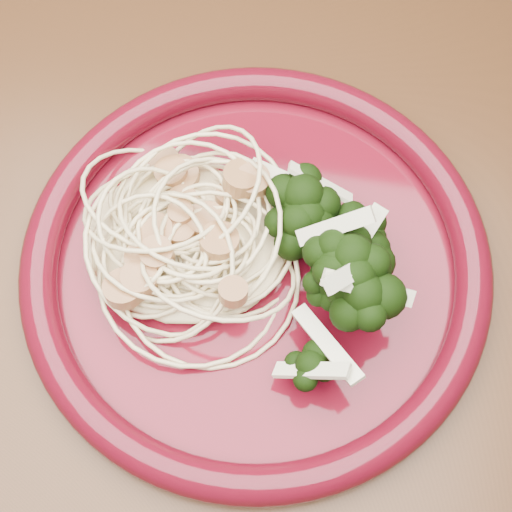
{
  "coord_description": "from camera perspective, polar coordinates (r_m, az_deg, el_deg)",
  "views": [
    {
      "loc": [
        -0.08,
        -0.19,
        1.21
      ],
      "look_at": [
        -0.12,
        0.0,
        0.77
      ],
      "focal_mm": 50.0,
      "sensor_mm": 36.0,
      "label": 1
    }
  ],
  "objects": [
    {
      "name": "dinner_plate",
      "position": [
        0.49,
        0.0,
        -0.4
      ],
      "size": [
        0.35,
        0.35,
        0.03
      ],
      "rotation": [
        0.0,
        0.0,
        -0.11
      ],
      "color": "#540916",
      "rests_on": "dining_table"
    },
    {
      "name": "onion_garnish",
      "position": [
        0.43,
        7.77,
        0.42
      ],
      "size": [
        0.08,
        0.11,
        0.06
      ],
      "primitive_type": null,
      "rotation": [
        0.0,
        0.0,
        -0.11
      ],
      "color": "beige",
      "rests_on": "broccoli_pile"
    },
    {
      "name": "dining_table",
      "position": [
        0.59,
        11.43,
        -6.85
      ],
      "size": [
        1.2,
        0.8,
        0.75
      ],
      "color": "#472814",
      "rests_on": "ground"
    },
    {
      "name": "scallop_cluster",
      "position": [
        0.45,
        -6.08,
        3.8
      ],
      "size": [
        0.14,
        0.14,
        0.04
      ],
      "primitive_type": null,
      "rotation": [
        0.0,
        0.0,
        -0.11
      ],
      "color": "#AA7849",
      "rests_on": "spaghetti_pile"
    },
    {
      "name": "broccoli_pile",
      "position": [
        0.46,
        7.26,
        -1.32
      ],
      "size": [
        0.11,
        0.17,
        0.05
      ],
      "primitive_type": "ellipsoid",
      "rotation": [
        0.0,
        0.0,
        -0.11
      ],
      "color": "black",
      "rests_on": "dinner_plate"
    },
    {
      "name": "spaghetti_pile",
      "position": [
        0.48,
        -5.66,
        1.74
      ],
      "size": [
        0.15,
        0.14,
        0.03
      ],
      "primitive_type": "ellipsoid",
      "rotation": [
        0.0,
        0.0,
        -0.11
      ],
      "color": "beige",
      "rests_on": "dinner_plate"
    }
  ]
}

